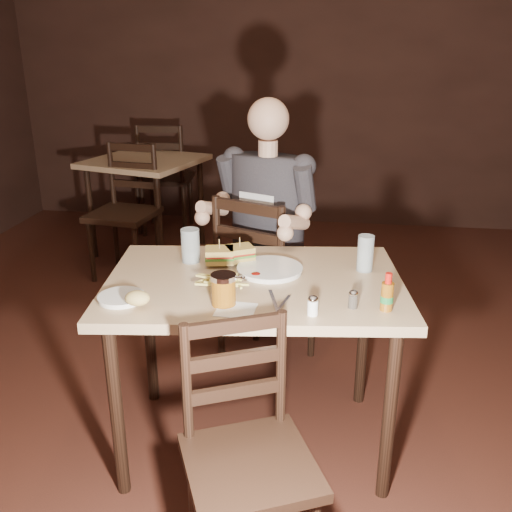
# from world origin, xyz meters

# --- Properties ---
(room_shell) EXTENTS (7.00, 7.00, 7.00)m
(room_shell) POSITION_xyz_m (0.00, 0.00, 1.40)
(room_shell) COLOR black
(room_shell) RESTS_ON ground
(main_table) EXTENTS (1.24, 0.91, 0.77)m
(main_table) POSITION_xyz_m (-0.30, 0.20, 0.68)
(main_table) COLOR tan
(main_table) RESTS_ON ground
(bg_table) EXTENTS (0.99, 0.99, 0.77)m
(bg_table) POSITION_xyz_m (-1.51, 2.50, 0.68)
(bg_table) COLOR tan
(bg_table) RESTS_ON ground
(chair_far) EXTENTS (0.59, 0.62, 0.96)m
(chair_far) POSITION_xyz_m (-0.32, 0.87, 0.48)
(chair_far) COLOR black
(chair_far) RESTS_ON ground
(chair_near) EXTENTS (0.53, 0.55, 0.85)m
(chair_near) POSITION_xyz_m (-0.22, -0.44, 0.42)
(chair_near) COLOR black
(chair_near) RESTS_ON ground
(bg_chair_far) EXTENTS (0.50, 0.54, 0.98)m
(bg_chair_far) POSITION_xyz_m (-1.51, 3.05, 0.49)
(bg_chair_far) COLOR black
(bg_chair_far) RESTS_ON ground
(bg_chair_near) EXTENTS (0.50, 0.54, 0.95)m
(bg_chair_near) POSITION_xyz_m (-1.51, 1.95, 0.48)
(bg_chair_near) COLOR black
(bg_chair_near) RESTS_ON ground
(diner) EXTENTS (0.65, 0.58, 0.91)m
(diner) POSITION_xyz_m (-0.34, 0.82, 0.95)
(diner) COLOR #2D2B30
(diner) RESTS_ON chair_far
(dinner_plate) EXTENTS (0.29, 0.29, 0.01)m
(dinner_plate) POSITION_xyz_m (-0.25, 0.29, 0.78)
(dinner_plate) COLOR white
(dinner_plate) RESTS_ON main_table
(sandwich_left) EXTENTS (0.13, 0.12, 0.10)m
(sandwich_left) POSITION_xyz_m (-0.46, 0.33, 0.83)
(sandwich_left) COLOR tan
(sandwich_left) RESTS_ON dinner_plate
(sandwich_right) EXTENTS (0.14, 0.13, 0.10)m
(sandwich_right) POSITION_xyz_m (-0.38, 0.37, 0.83)
(sandwich_right) COLOR tan
(sandwich_right) RESTS_ON dinner_plate
(fries_pile) EXTENTS (0.24, 0.19, 0.04)m
(fries_pile) POSITION_xyz_m (-0.41, 0.10, 0.80)
(fries_pile) COLOR #D8C960
(fries_pile) RESTS_ON dinner_plate
(ketchup_dollop) EXTENTS (0.04, 0.04, 0.01)m
(ketchup_dollop) POSITION_xyz_m (-0.29, 0.21, 0.79)
(ketchup_dollop) COLOR maroon
(ketchup_dollop) RESTS_ON dinner_plate
(glass_left) EXTENTS (0.09, 0.09, 0.14)m
(glass_left) POSITION_xyz_m (-0.59, 0.36, 0.84)
(glass_left) COLOR silver
(glass_left) RESTS_ON main_table
(glass_right) EXTENTS (0.07, 0.07, 0.15)m
(glass_right) POSITION_xyz_m (0.13, 0.36, 0.84)
(glass_right) COLOR silver
(glass_right) RESTS_ON main_table
(hot_sauce) EXTENTS (0.05, 0.05, 0.14)m
(hot_sauce) POSITION_xyz_m (0.19, -0.00, 0.84)
(hot_sauce) COLOR brown
(hot_sauce) RESTS_ON main_table
(salt_shaker) EXTENTS (0.04, 0.04, 0.07)m
(salt_shaker) POSITION_xyz_m (-0.06, -0.08, 0.80)
(salt_shaker) COLOR white
(salt_shaker) RESTS_ON main_table
(pepper_shaker) EXTENTS (0.04, 0.04, 0.06)m
(pepper_shaker) POSITION_xyz_m (0.08, 0.00, 0.80)
(pepper_shaker) COLOR #38332D
(pepper_shaker) RESTS_ON main_table
(syrup_dispenser) EXTENTS (0.10, 0.10, 0.12)m
(syrup_dispenser) POSITION_xyz_m (-0.37, -0.04, 0.83)
(syrup_dispenser) COLOR brown
(syrup_dispenser) RESTS_ON main_table
(napkin) EXTENTS (0.14, 0.13, 0.00)m
(napkin) POSITION_xyz_m (-0.32, -0.08, 0.77)
(napkin) COLOR white
(napkin) RESTS_ON main_table
(knife) EXTENTS (0.07, 0.21, 0.01)m
(knife) POSITION_xyz_m (-0.20, -0.01, 0.78)
(knife) COLOR silver
(knife) RESTS_ON napkin
(fork) EXTENTS (0.04, 0.14, 0.00)m
(fork) POSITION_xyz_m (-0.16, -0.01, 0.77)
(fork) COLOR silver
(fork) RESTS_ON napkin
(side_plate) EXTENTS (0.18, 0.18, 0.01)m
(side_plate) POSITION_xyz_m (-0.75, -0.05, 0.78)
(side_plate) COLOR white
(side_plate) RESTS_ON main_table
(bread_roll) EXTENTS (0.10, 0.08, 0.05)m
(bread_roll) POSITION_xyz_m (-0.67, -0.11, 0.81)
(bread_roll) COLOR tan
(bread_roll) RESTS_ON side_plate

